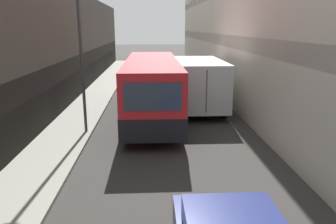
{
  "coord_description": "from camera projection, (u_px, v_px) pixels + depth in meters",
  "views": [
    {
      "loc": [
        -0.67,
        1.03,
        4.41
      ],
      "look_at": [
        -0.11,
        11.86,
        1.6
      ],
      "focal_mm": 35.0,
      "sensor_mm": 36.0,
      "label": 1
    }
  ],
  "objects": [
    {
      "name": "box_truck",
      "position": [
        196.0,
        81.0,
        18.32
      ],
      "size": [
        2.47,
        7.44,
        2.73
      ],
      "color": "silver",
      "rests_on": "ground_plane"
    },
    {
      "name": "street_lamp",
      "position": [
        78.0,
        3.0,
        12.63
      ],
      "size": [
        0.36,
        0.8,
        7.6
      ],
      "color": "#38383D",
      "rests_on": "sidewalk_left"
    },
    {
      "name": "bus",
      "position": [
        152.0,
        87.0,
        16.09
      ],
      "size": [
        2.47,
        9.89,
        2.91
      ],
      "color": "red",
      "rests_on": "ground_plane"
    },
    {
      "name": "sidewalk_left",
      "position": [
        70.0,
        129.0,
        14.42
      ],
      "size": [
        2.11,
        60.0,
        0.13
      ],
      "color": "gray",
      "rests_on": "ground_plane"
    },
    {
      "name": "panel_van",
      "position": [
        145.0,
        67.0,
        28.39
      ],
      "size": [
        1.82,
        4.65,
        1.9
      ],
      "color": "silver",
      "rests_on": "ground_plane"
    },
    {
      "name": "building_left_shopfront",
      "position": [
        12.0,
        61.0,
        13.56
      ],
      "size": [
        2.4,
        60.0,
        6.74
      ],
      "color": "#423D38",
      "rests_on": "ground_plane"
    },
    {
      "name": "ground_plane",
      "position": [
        167.0,
        129.0,
        14.64
      ],
      "size": [
        150.0,
        150.0,
        0.0
      ],
      "primitive_type": "plane",
      "color": "#33302D"
    }
  ]
}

